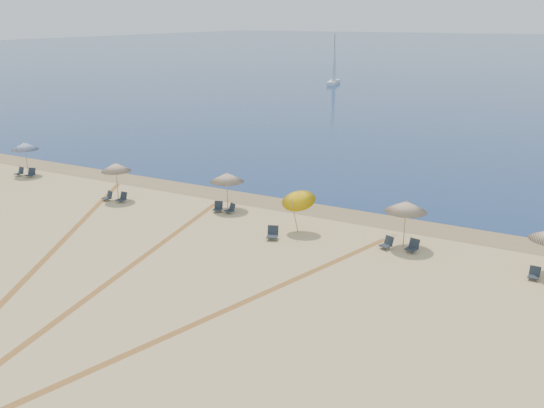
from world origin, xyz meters
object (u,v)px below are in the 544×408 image
Objects in this scene: chair_4 at (218,207)px; chair_7 at (387,243)px; umbrella_4 at (406,206)px; chair_8 at (413,246)px; umbrella_2 at (227,177)px; chair_9 at (534,274)px; umbrella_3 at (298,197)px; umbrella_1 at (116,167)px; chair_3 at (122,198)px; chair_1 at (31,173)px; chair_0 at (20,172)px; sailboat_1 at (334,69)px; umbrella_0 at (25,146)px; chair_6 at (273,233)px; chair_2 at (108,196)px; chair_5 at (231,209)px.

chair_7 is (11.22, -0.89, 0.00)m from chair_4.
chair_8 is (0.63, -0.45, -1.95)m from umbrella_4.
umbrella_2 is 18.36m from chair_9.
chair_8 is at bearing 2.15° from umbrella_3.
umbrella_1 reaches higher than chair_3.
chair_0 is at bearing 168.56° from chair_1.
chair_9 is (12.43, -0.37, -1.82)m from umbrella_3.
umbrella_1 is 0.30× the size of sailboat_1.
chair_1 is (-23.06, 1.11, -1.78)m from umbrella_3.
chair_0 is 30.70m from chair_8.
chair_1 is at bearing -22.25° from umbrella_0.
umbrella_2 is at bearing 177.23° from chair_9.
chair_6 is (23.02, -3.01, -1.95)m from umbrella_0.
chair_7 is at bearing 1.10° from chair_0.
chair_3 is at bearing 174.86° from chair_4.
umbrella_4 reaches higher than chair_1.
umbrella_4 is at bearing 2.67° from umbrella_1.
sailboat_1 reaches higher than umbrella_3.
chair_1 is 1.07× the size of chair_4.
umbrella_2 is 0.94× the size of umbrella_4.
chair_2 is at bearing 154.19° from chair_6.
umbrella_2 reaches higher than chair_0.
chair_4 is at bearing -1.49° from umbrella_0.
chair_9 is at bearing 16.01° from chair_2.
chair_8 is at bearing -2.17° from umbrella_0.
chair_1 is at bearing -178.87° from chair_9.
chair_0 is (-24.15, 0.99, -1.80)m from umbrella_3.
chair_2 is (-0.52, -0.39, -1.97)m from umbrella_1.
umbrella_1 is 3.55× the size of chair_5.
chair_8 is (30.28, -1.15, -1.97)m from umbrella_0.
sailboat_1 is (-4.82, 69.89, 2.32)m from chair_1.
chair_3 is at bearing -163.50° from umbrella_2.
chair_2 is 1.07× the size of chair_3.
chair_4 is at bearing 171.17° from umbrella_3.
umbrella_3 is (5.73, -1.63, -0.00)m from umbrella_2.
umbrella_1 is 1.07× the size of umbrella_2.
umbrella_1 reaches higher than chair_7.
chair_0 is 0.07× the size of sailboat_1.
chair_7 is (18.91, 0.62, 0.01)m from chair_2.
chair_3 is (-12.62, -0.41, -1.79)m from umbrella_3.
chair_9 is at bearing -1.69° from umbrella_3.
chair_3 is (1.07, 0.18, 0.01)m from chair_2.
chair_1 is 1.11× the size of chair_2.
chair_4 is (7.69, 1.52, 0.01)m from chair_2.
umbrella_0 is at bearing -169.41° from chair_8.
umbrella_1 is at bearing -165.95° from chair_8.
chair_5 is 1.22× the size of chair_9.
chair_2 is at bearing -28.40° from chair_1.
chair_5 is at bearing -171.25° from chair_8.
umbrella_1 reaches higher than chair_6.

